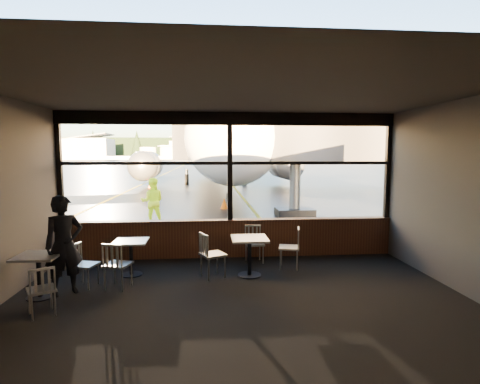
{
  "coord_description": "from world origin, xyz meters",
  "views": [
    {
      "loc": [
        -0.54,
        -8.97,
        2.51
      ],
      "look_at": [
        0.33,
        1.0,
        1.5
      ],
      "focal_mm": 28.0,
      "sensor_mm": 36.0,
      "label": 1
    }
  ],
  "objects": [
    {
      "name": "fuel_tank_c",
      "position": [
        -10.0,
        182.0,
        3.0
      ],
      "size": [
        8.0,
        8.0,
        6.0
      ],
      "primitive_type": "cylinder",
      "color": "silver",
      "rests_on": "ground_plane"
    },
    {
      "name": "cafe_table_mid",
      "position": [
        -2.13,
        -1.23,
        0.37
      ],
      "size": [
        0.67,
        0.67,
        0.74
      ],
      "primitive_type": null,
      "color": "#A8A39B",
      "rests_on": "carpet_floor"
    },
    {
      "name": "ceiling",
      "position": [
        0.0,
        -3.0,
        3.5
      ],
      "size": [
        8.0,
        6.0,
        0.04
      ],
      "primitive_type": "cube",
      "color": "#38332D",
      "rests_on": "ground"
    },
    {
      "name": "passenger",
      "position": [
        -3.1,
        -2.19,
        0.9
      ],
      "size": [
        0.78,
        0.72,
        1.79
      ],
      "primitive_type": "imported",
      "rotation": [
        0.0,
        0.0,
        0.6
      ],
      "color": "black",
      "rests_on": "carpet_floor"
    },
    {
      "name": "fuel_tank_b",
      "position": [
        -20.0,
        182.0,
        3.0
      ],
      "size": [
        8.0,
        8.0,
        6.0
      ],
      "primitive_type": "cylinder",
      "color": "silver",
      "rests_on": "ground_plane"
    },
    {
      "name": "hangar_right",
      "position": [
        60.0,
        178.0,
        6.0
      ],
      "size": [
        50.0,
        20.0,
        12.0
      ],
      "primitive_type": null,
      "color": "silver",
      "rests_on": "ground_plane"
    },
    {
      "name": "chair_near_e",
      "position": [
        1.24,
        -1.04,
        0.46
      ],
      "size": [
        0.61,
        0.61,
        0.92
      ],
      "primitive_type": null,
      "rotation": [
        0.0,
        0.0,
        1.33
      ],
      "color": "#BBB6A9",
      "rests_on": "carpet_floor"
    },
    {
      "name": "airliner",
      "position": [
        0.21,
        21.55,
        5.84
      ],
      "size": [
        32.73,
        38.96,
        11.69
      ],
      "primitive_type": null,
      "rotation": [
        0.0,
        0.0,
        0.02
      ],
      "color": "white",
      "rests_on": "ground_plane"
    },
    {
      "name": "window_header",
      "position": [
        0.0,
        0.0,
        3.35
      ],
      "size": [
        8.0,
        0.18,
        0.3
      ],
      "primitive_type": "cube",
      "color": "black",
      "rests_on": "ground"
    },
    {
      "name": "chair_left_s",
      "position": [
        -3.13,
        -3.1,
        0.41
      ],
      "size": [
        0.61,
        0.61,
        0.82
      ],
      "primitive_type": null,
      "rotation": [
        0.0,
        0.0,
        0.53
      ],
      "color": "#B1ADA0",
      "rests_on": "carpet_floor"
    },
    {
      "name": "wall_back",
      "position": [
        0.0,
        -6.0,
        1.75
      ],
      "size": [
        8.0,
        0.04,
        3.5
      ],
      "primitive_type": "cube",
      "color": "#49403A",
      "rests_on": "ground"
    },
    {
      "name": "jet_bridge",
      "position": [
        3.6,
        5.5,
        2.41
      ],
      "size": [
        9.04,
        11.05,
        4.82
      ],
      "primitive_type": null,
      "color": "#2D2D30",
      "rests_on": "ground_plane"
    },
    {
      "name": "cafe_table_left",
      "position": [
        -3.48,
        -2.34,
        0.39
      ],
      "size": [
        0.7,
        0.7,
        0.77
      ],
      "primitive_type": null,
      "color": "gray",
      "rests_on": "carpet_floor"
    },
    {
      "name": "cone_wing",
      "position": [
        -4.81,
        19.33,
        0.22
      ],
      "size": [
        0.31,
        0.31,
        0.43
      ],
      "primitive_type": "cone",
      "color": "#FB4A07",
      "rests_on": "ground_plane"
    },
    {
      "name": "cone_nose",
      "position": [
        0.23,
        8.16,
        0.25
      ],
      "size": [
        0.36,
        0.36,
        0.5
      ],
      "primitive_type": "cone",
      "color": "#FF5408",
      "rests_on": "ground_plane"
    },
    {
      "name": "chair_near_n",
      "position": [
        0.53,
        -0.54,
        0.43
      ],
      "size": [
        0.51,
        0.51,
        0.86
      ],
      "primitive_type": null,
      "rotation": [
        0.0,
        0.0,
        3.24
      ],
      "color": "#BAB5A8",
      "rests_on": "carpet_floor"
    },
    {
      "name": "carpet_floor",
      "position": [
        0.0,
        -3.0,
        0.01
      ],
      "size": [
        8.0,
        6.0,
        0.01
      ],
      "primitive_type": "cube",
      "color": "black",
      "rests_on": "ground"
    },
    {
      "name": "hangar_left",
      "position": [
        -70.0,
        180.0,
        5.5
      ],
      "size": [
        45.0,
        18.0,
        11.0
      ],
      "primitive_type": null,
      "color": "silver",
      "rests_on": "ground_plane"
    },
    {
      "name": "mullion_left",
      "position": [
        -3.95,
        0.0,
        2.2
      ],
      "size": [
        0.12,
        0.12,
        2.6
      ],
      "primitive_type": "cube",
      "color": "black",
      "rests_on": "ground"
    },
    {
      "name": "hangar_mid",
      "position": [
        0.0,
        185.0,
        5.0
      ],
      "size": [
        38.0,
        15.0,
        10.0
      ],
      "primitive_type": null,
      "color": "silver",
      "rests_on": "ground_plane"
    },
    {
      "name": "wall_right",
      "position": [
        4.0,
        -3.0,
        1.75
      ],
      "size": [
        0.04,
        6.0,
        3.5
      ],
      "primitive_type": "cube",
      "color": "#49403A",
      "rests_on": "ground"
    },
    {
      "name": "cafe_table_near",
      "position": [
        0.31,
        -1.48,
        0.4
      ],
      "size": [
        0.73,
        0.73,
        0.81
      ],
      "primitive_type": null,
      "color": "#ADA89F",
      "rests_on": "carpet_floor"
    },
    {
      "name": "mullion_right",
      "position": [
        3.95,
        0.0,
        2.2
      ],
      "size": [
        0.12,
        0.12,
        2.6
      ],
      "primitive_type": "cube",
      "color": "black",
      "rests_on": "ground"
    },
    {
      "name": "window_transom",
      "position": [
        0.0,
        0.0,
        2.3
      ],
      "size": [
        8.0,
        0.1,
        0.08
      ],
      "primitive_type": "cube",
      "color": "black",
      "rests_on": "ground"
    },
    {
      "name": "mullion_centre",
      "position": [
        0.0,
        0.0,
        2.2
      ],
      "size": [
        0.12,
        0.12,
        2.6
      ],
      "primitive_type": "cube",
      "color": "black",
      "rests_on": "ground"
    },
    {
      "name": "chair_mid_w",
      "position": [
        -2.86,
        -1.87,
        0.42
      ],
      "size": [
        0.57,
        0.57,
        0.85
      ],
      "primitive_type": null,
      "rotation": [
        0.0,
        0.0,
        -1.84
      ],
      "color": "beige",
      "rests_on": "carpet_floor"
    },
    {
      "name": "chair_near_w",
      "position": [
        -0.44,
        -1.52,
        0.47
      ],
      "size": [
        0.68,
        0.68,
        0.94
      ],
      "primitive_type": null,
      "rotation": [
        0.0,
        0.0,
        -1.14
      ],
      "color": "#A9A398",
      "rests_on": "carpet_floor"
    },
    {
      "name": "treeline",
      "position": [
        0.0,
        210.0,
        6.0
      ],
      "size": [
        360.0,
        3.0,
        12.0
      ],
      "primitive_type": "cube",
      "color": "black",
      "rests_on": "ground_plane"
    },
    {
      "name": "window_sill",
      "position": [
        0.0,
        0.0,
        0.45
      ],
      "size": [
        8.0,
        0.28,
        0.9
      ],
      "primitive_type": "cube",
      "color": "#4C2617",
      "rests_on": "ground"
    },
    {
      "name": "fuel_tank_a",
      "position": [
        -30.0,
        182.0,
        3.0
      ],
      "size": [
        8.0,
        8.0,
        6.0
      ],
      "primitive_type": "cylinder",
      "color": "silver",
      "rests_on": "ground_plane"
    },
    {
      "name": "chair_mid_s",
      "position": [
        -2.22,
        -2.0,
        0.45
      ],
      "size": [
        0.61,
        0.61,
        0.91
      ],
      "primitive_type": null,
      "rotation": [
        0.0,
        0.0,
        -0.29
      ],
      "color": "#B6B1A4",
      "rests_on": "carpet_floor"
    },
    {
      "name": "ground_plane",
      "position": [
        0.0,
        120.0,
        0.0
      ],
      "size": [
        520.0,
        520.0,
        0.0
      ],
      "primitive_type": "plane",
      "color": "black",
      "rests_on": "ground"
    },
    {
      "name": "ground_crew",
      "position": [
        -2.5,
        4.43,
        0.84
      ],
      "size": [
        0.87,
        0.71,
        1.68
      ],
      "primitive_type": "imported",
      "rotation": [
        0.0,
        0.0,
        3.23
      ],
      "color": "#BFF219",
      "rests_on": "ground_plane"
    }
  ]
}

